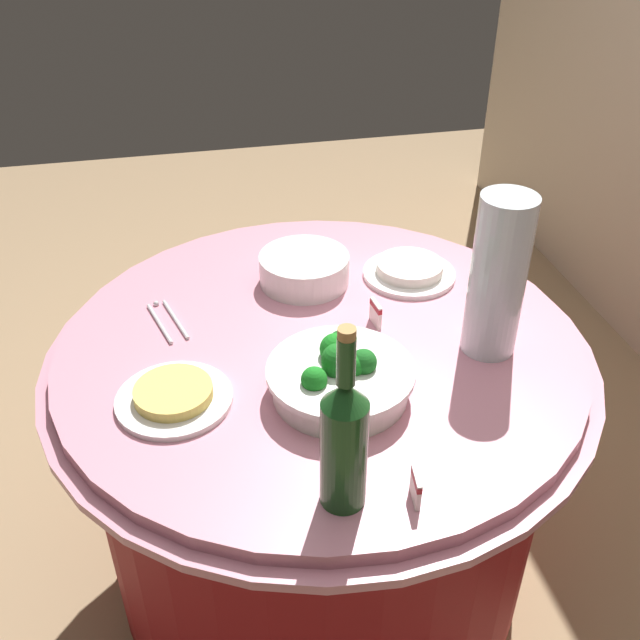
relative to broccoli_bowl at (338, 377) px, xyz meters
The scene contains 11 objects.
ground_plane 0.80m from the broccoli_bowl, behind, with size 6.00×6.00×0.00m, color #9E7F5B.
buffet_table 0.44m from the broccoli_bowl, behind, with size 1.16×1.16×0.74m.
broccoli_bowl is the anchor object (origin of this frame).
plate_stack 0.41m from the broccoli_bowl, behind, with size 0.21×0.21×0.07m.
wine_bottle 0.28m from the broccoli_bowl, 11.83° to the right, with size 0.07×0.07×0.34m.
decorative_fruit_vase 0.36m from the broccoli_bowl, 103.11° to the left, with size 0.11×0.11×0.34m.
serving_tongs 0.44m from the broccoli_bowl, 135.56° to the right, with size 0.17×0.09×0.01m.
food_plate_rice 0.47m from the broccoli_bowl, 145.25° to the left, with size 0.22×0.22×0.04m.
food_plate_noodles 0.31m from the broccoli_bowl, 97.84° to the right, with size 0.22×0.22×0.03m.
label_placard_front 0.25m from the broccoli_bowl, 147.52° to the left, with size 0.05×0.01×0.05m.
label_placard_mid 0.29m from the broccoli_bowl, 11.81° to the left, with size 0.05×0.01×0.05m.
Camera 1 is at (1.22, -0.27, 1.65)m, focal length 41.23 mm.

